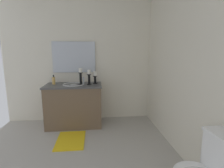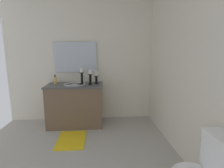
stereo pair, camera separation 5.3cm
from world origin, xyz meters
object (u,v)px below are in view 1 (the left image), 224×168
(candle_holder_mid, at_px, (81,76))
(bath_mat, at_px, (71,140))
(vanity_cabinet, at_px, (74,105))
(candle_holder_short, at_px, (89,77))
(sink_basin, at_px, (74,87))
(soap_bottle, at_px, (54,80))
(candle_holder_tall, at_px, (95,77))
(mirror, at_px, (74,57))

(candle_holder_mid, bearing_deg, bath_mat, -12.66)
(vanity_cabinet, distance_m, candle_holder_short, 0.62)
(sink_basin, relative_size, candle_holder_short, 1.45)
(candle_holder_short, relative_size, soap_bottle, 1.54)
(vanity_cabinet, relative_size, candle_holder_short, 3.81)
(candle_holder_mid, distance_m, bath_mat, 1.15)
(vanity_cabinet, height_order, candle_holder_short, candle_holder_short)
(candle_holder_tall, bearing_deg, sink_basin, -82.61)
(candle_holder_short, distance_m, bath_mat, 1.15)
(candle_holder_short, xyz_separation_m, candle_holder_mid, (-0.02, -0.16, 0.02))
(candle_holder_mid, relative_size, soap_bottle, 1.70)
(vanity_cabinet, relative_size, sink_basin, 2.63)
(sink_basin, distance_m, candle_holder_tall, 0.44)
(candle_holder_short, bearing_deg, candle_holder_tall, 125.19)
(mirror, xyz_separation_m, candle_holder_mid, (0.28, 0.14, -0.34))
(candle_holder_mid, xyz_separation_m, bath_mat, (0.62, -0.14, -0.96))
(bath_mat, bearing_deg, candle_holder_tall, 148.93)
(candle_holder_mid, height_order, bath_mat, candle_holder_mid)
(sink_basin, bearing_deg, candle_holder_mid, 88.20)
(soap_bottle, height_order, bath_mat, soap_bottle)
(candle_holder_tall, xyz_separation_m, soap_bottle, (-0.00, -0.78, -0.05))
(candle_holder_mid, bearing_deg, candle_holder_tall, 102.00)
(vanity_cabinet, relative_size, candle_holder_mid, 3.45)
(mirror, bearing_deg, candle_holder_tall, 60.92)
(mirror, xyz_separation_m, soap_bottle, (0.22, -0.37, -0.43))
(vanity_cabinet, height_order, sink_basin, sink_basin)
(vanity_cabinet, height_order, mirror, mirror)
(candle_holder_tall, distance_m, candle_holder_mid, 0.28)
(mirror, bearing_deg, sink_basin, 0.20)
(sink_basin, distance_m, bath_mat, 0.98)
(candle_holder_tall, bearing_deg, vanity_cabinet, -82.63)
(sink_basin, xyz_separation_m, candle_holder_tall, (-0.05, 0.41, 0.16))
(mirror, height_order, candle_holder_mid, mirror)
(candle_holder_tall, distance_m, soap_bottle, 0.78)
(candle_holder_mid, bearing_deg, candle_holder_short, 82.26)
(vanity_cabinet, distance_m, mirror, 0.94)
(mirror, xyz_separation_m, candle_holder_tall, (0.23, 0.41, -0.38))
(candle_holder_short, xyz_separation_m, soap_bottle, (-0.08, -0.67, -0.07))
(candle_holder_mid, relative_size, bath_mat, 0.51)
(sink_basin, xyz_separation_m, candle_holder_short, (0.03, 0.30, 0.18))
(candle_holder_short, height_order, candle_holder_mid, candle_holder_mid)
(candle_holder_tall, distance_m, candle_holder_short, 0.14)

